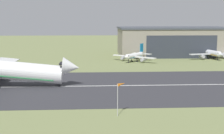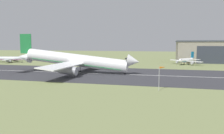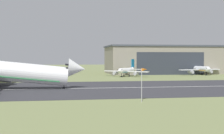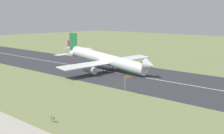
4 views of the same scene
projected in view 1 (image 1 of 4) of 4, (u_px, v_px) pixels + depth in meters
name	position (u px, v px, depth m)	size (l,w,h in m)	color
runway_strip	(107.00, 86.00, 94.10)	(456.02, 48.72, 0.06)	#333338
runway_centreline	(107.00, 86.00, 94.09)	(410.42, 0.70, 0.01)	silver
hangar_building	(174.00, 41.00, 174.20)	(61.86, 33.06, 15.62)	gray
airplane_parked_centre	(211.00, 53.00, 157.32)	(24.15, 19.69, 9.11)	silver
airplane_parked_east	(134.00, 56.00, 147.43)	(19.01, 17.97, 8.23)	white
windsock_pole	(121.00, 86.00, 64.84)	(2.07, 2.26, 6.90)	#B7B7BC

